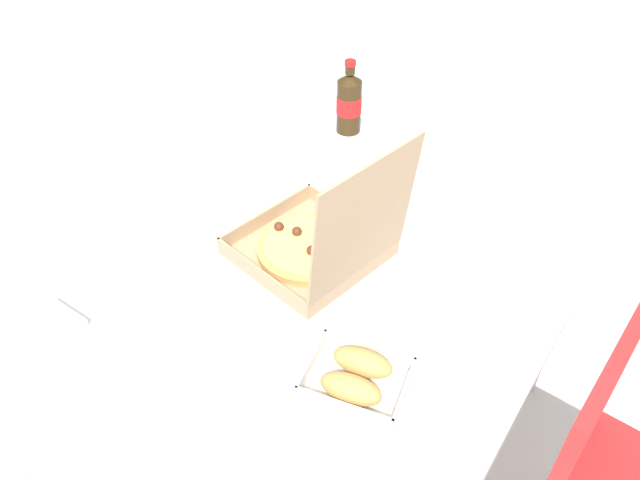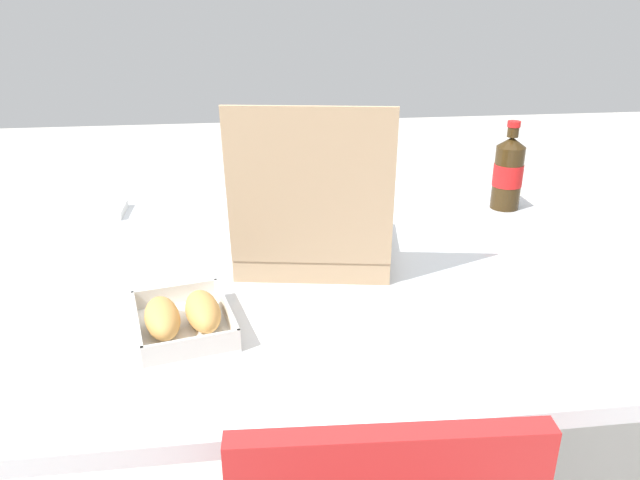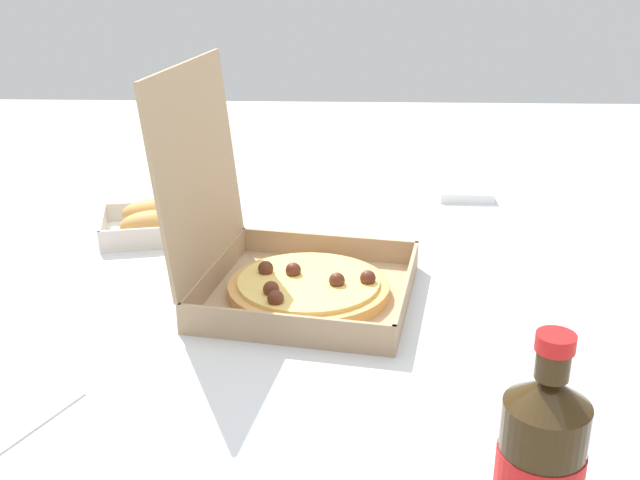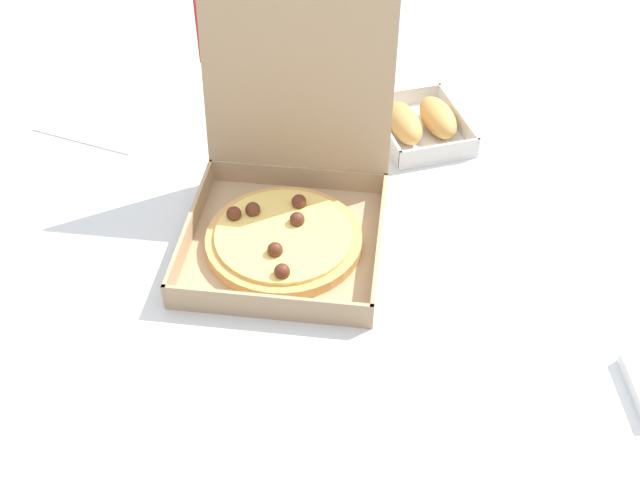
% 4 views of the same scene
% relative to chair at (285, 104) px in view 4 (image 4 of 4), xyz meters
% --- Properties ---
extents(ground_plane, '(10.00, 10.00, 0.00)m').
position_rel_chair_xyz_m(ground_plane, '(0.05, -0.76, -0.48)').
color(ground_plane, beige).
extents(dining_table, '(1.32, 1.06, 0.74)m').
position_rel_chair_xyz_m(dining_table, '(0.05, -0.76, 0.19)').
color(dining_table, silver).
rests_on(dining_table, ground_plane).
extents(chair, '(0.42, 0.42, 0.83)m').
position_rel_chair_xyz_m(chair, '(0.00, 0.00, 0.00)').
color(chair, red).
rests_on(chair, ground_plane).
extents(pizza_box_open, '(0.35, 0.38, 0.35)m').
position_rel_chair_xyz_m(pizza_box_open, '(-0.00, -0.78, 0.31)').
color(pizza_box_open, tan).
rests_on(pizza_box_open, dining_table).
extents(bread_side_box, '(0.19, 0.22, 0.06)m').
position_rel_chair_xyz_m(bread_side_box, '(0.25, -0.51, 0.29)').
color(bread_side_box, white).
rests_on(bread_side_box, dining_table).
extents(paper_menu, '(0.25, 0.22, 0.00)m').
position_rel_chair_xyz_m(paper_menu, '(-0.35, -0.44, 0.26)').
color(paper_menu, white).
rests_on(paper_menu, dining_table).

